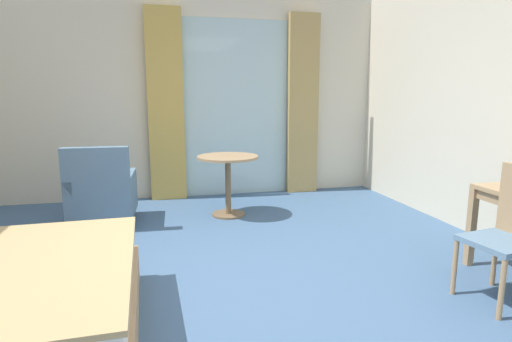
% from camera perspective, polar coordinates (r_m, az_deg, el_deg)
% --- Properties ---
extents(ground, '(6.33, 6.78, 0.10)m').
position_cam_1_polar(ground, '(3.32, -5.67, -16.64)').
color(ground, '#426084').
extents(wall_back, '(5.93, 0.12, 2.87)m').
position_cam_1_polar(wall_back, '(6.08, -9.99, 10.01)').
color(wall_back, beige).
rests_on(wall_back, ground).
extents(balcony_glass_door, '(1.56, 0.02, 2.52)m').
position_cam_1_polar(balcony_glass_door, '(6.10, -2.81, 8.53)').
color(balcony_glass_door, silver).
rests_on(balcony_glass_door, ground).
extents(curtain_panel_left, '(0.49, 0.10, 2.63)m').
position_cam_1_polar(curtain_panel_left, '(5.89, -12.33, 8.75)').
color(curtain_panel_left, tan).
rests_on(curtain_panel_left, ground).
extents(curtain_panel_right, '(0.45, 0.10, 2.63)m').
position_cam_1_polar(curtain_panel_right, '(6.26, 6.50, 9.00)').
color(curtain_panel_right, tan).
rests_on(curtain_panel_right, ground).
extents(desk_chair, '(0.50, 0.48, 0.97)m').
position_cam_1_polar(desk_chair, '(3.45, 31.82, -6.79)').
color(desk_chair, slate).
rests_on(desk_chair, ground).
extents(armchair_by_window, '(0.71, 0.82, 0.93)m').
position_cam_1_polar(armchair_by_window, '(5.00, -20.44, -3.03)').
color(armchair_by_window, slate).
rests_on(armchair_by_window, ground).
extents(round_cafe_table, '(0.74, 0.74, 0.74)m').
position_cam_1_polar(round_cafe_table, '(5.02, -3.89, -0.03)').
color(round_cafe_table, tan).
rests_on(round_cafe_table, ground).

